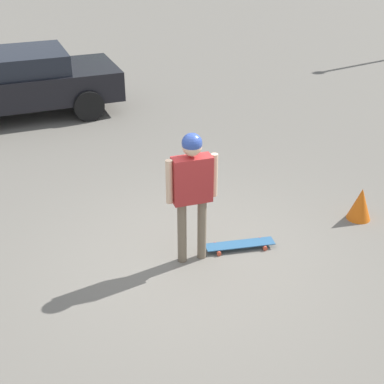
{
  "coord_description": "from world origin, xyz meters",
  "views": [
    {
      "loc": [
        -5.09,
        2.57,
        4.03
      ],
      "look_at": [
        0.0,
        0.0,
        0.98
      ],
      "focal_mm": 50.0,
      "sensor_mm": 36.0,
      "label": 1
    }
  ],
  "objects_px": {
    "person": "(192,182)",
    "skateboard": "(240,244)",
    "car_parked_near": "(18,82)",
    "traffic_cone": "(360,204)"
  },
  "relations": [
    {
      "from": "skateboard",
      "to": "car_parked_near",
      "type": "height_order",
      "value": "car_parked_near"
    },
    {
      "from": "car_parked_near",
      "to": "traffic_cone",
      "type": "height_order",
      "value": "car_parked_near"
    },
    {
      "from": "car_parked_near",
      "to": "traffic_cone",
      "type": "bearing_deg",
      "value": 122.42
    },
    {
      "from": "skateboard",
      "to": "car_parked_near",
      "type": "xyz_separation_m",
      "value": [
        6.65,
        1.54,
        0.66
      ]
    },
    {
      "from": "skateboard",
      "to": "person",
      "type": "bearing_deg",
      "value": 9.09
    },
    {
      "from": "traffic_cone",
      "to": "skateboard",
      "type": "bearing_deg",
      "value": 86.66
    },
    {
      "from": "person",
      "to": "traffic_cone",
      "type": "distance_m",
      "value": 2.78
    },
    {
      "from": "person",
      "to": "skateboard",
      "type": "height_order",
      "value": "person"
    },
    {
      "from": "person",
      "to": "traffic_cone",
      "type": "bearing_deg",
      "value": 4.34
    },
    {
      "from": "skateboard",
      "to": "traffic_cone",
      "type": "xyz_separation_m",
      "value": [
        -0.11,
        -1.95,
        0.18
      ]
    }
  ]
}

